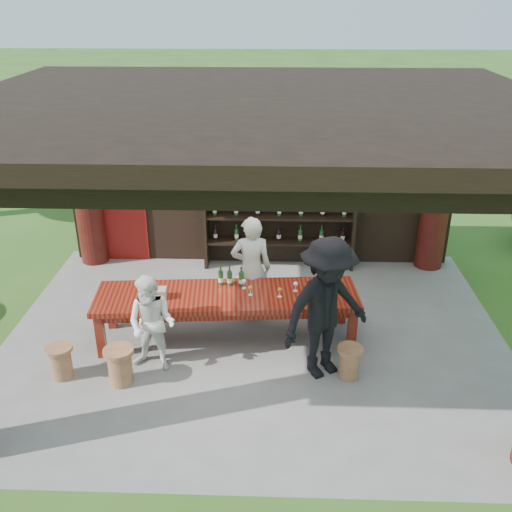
{
  "coord_description": "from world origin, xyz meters",
  "views": [
    {
      "loc": [
        0.27,
        -7.18,
        4.71
      ],
      "look_at": [
        0.0,
        0.4,
        1.15
      ],
      "focal_mm": 40.0,
      "sensor_mm": 36.0,
      "label": 1
    }
  ],
  "objects_px": {
    "wine_shelf": "(279,205)",
    "host": "(251,269)",
    "stool_far_left": "(61,361)",
    "guest_woman": "(152,324)",
    "tasting_table": "(227,301)",
    "guest_man": "(326,309)",
    "stool_near_right": "(349,361)",
    "stool_near_left": "(120,365)",
    "napkin_basket": "(157,293)"
  },
  "relations": [
    {
      "from": "wine_shelf",
      "to": "host",
      "type": "relative_size",
      "value": 1.61
    },
    {
      "from": "stool_far_left",
      "to": "guest_woman",
      "type": "relative_size",
      "value": 0.34
    },
    {
      "from": "tasting_table",
      "to": "host",
      "type": "relative_size",
      "value": 2.26
    },
    {
      "from": "stool_far_left",
      "to": "guest_man",
      "type": "xyz_separation_m",
      "value": [
        3.49,
        0.23,
        0.74
      ]
    },
    {
      "from": "stool_near_right",
      "to": "guest_man",
      "type": "relative_size",
      "value": 0.23
    },
    {
      "from": "guest_woman",
      "to": "host",
      "type": "bearing_deg",
      "value": 60.16
    },
    {
      "from": "guest_man",
      "to": "stool_near_left",
      "type": "bearing_deg",
      "value": 155.08
    },
    {
      "from": "stool_near_right",
      "to": "guest_man",
      "type": "height_order",
      "value": "guest_man"
    },
    {
      "from": "stool_near_right",
      "to": "tasting_table",
      "type": "bearing_deg",
      "value": 152.91
    },
    {
      "from": "host",
      "to": "guest_man",
      "type": "xyz_separation_m",
      "value": [
        1.03,
        -1.39,
        0.14
      ]
    },
    {
      "from": "wine_shelf",
      "to": "tasting_table",
      "type": "xyz_separation_m",
      "value": [
        -0.75,
        -2.49,
        -0.57
      ]
    },
    {
      "from": "tasting_table",
      "to": "napkin_basket",
      "type": "relative_size",
      "value": 14.74
    },
    {
      "from": "guest_man",
      "to": "napkin_basket",
      "type": "distance_m",
      "value": 2.41
    },
    {
      "from": "stool_near_right",
      "to": "guest_woman",
      "type": "xyz_separation_m",
      "value": [
        -2.63,
        0.11,
        0.45
      ]
    },
    {
      "from": "stool_near_right",
      "to": "guest_man",
      "type": "distance_m",
      "value": 0.82
    },
    {
      "from": "stool_far_left",
      "to": "napkin_basket",
      "type": "relative_size",
      "value": 1.81
    },
    {
      "from": "stool_near_left",
      "to": "stool_near_right",
      "type": "distance_m",
      "value": 3.02
    },
    {
      "from": "tasting_table",
      "to": "napkin_basket",
      "type": "distance_m",
      "value": 1.0
    },
    {
      "from": "stool_near_left",
      "to": "tasting_table",
      "type": "bearing_deg",
      "value": 39.89
    },
    {
      "from": "stool_near_right",
      "to": "napkin_basket",
      "type": "relative_size",
      "value": 1.76
    },
    {
      "from": "guest_woman",
      "to": "napkin_basket",
      "type": "bearing_deg",
      "value": 106.37
    },
    {
      "from": "stool_near_right",
      "to": "guest_man",
      "type": "xyz_separation_m",
      "value": [
        -0.34,
        0.09,
        0.74
      ]
    },
    {
      "from": "tasting_table",
      "to": "stool_far_left",
      "type": "bearing_deg",
      "value": -154.86
    },
    {
      "from": "wine_shelf",
      "to": "napkin_basket",
      "type": "xyz_separation_m",
      "value": [
        -1.72,
        -2.64,
        -0.39
      ]
    },
    {
      "from": "stool_near_right",
      "to": "host",
      "type": "bearing_deg",
      "value": 132.74
    },
    {
      "from": "guest_man",
      "to": "napkin_basket",
      "type": "height_order",
      "value": "guest_man"
    },
    {
      "from": "stool_near_right",
      "to": "wine_shelf",
      "type": "bearing_deg",
      "value": 105.62
    },
    {
      "from": "stool_near_right",
      "to": "guest_woman",
      "type": "height_order",
      "value": "guest_woman"
    },
    {
      "from": "stool_far_left",
      "to": "stool_near_left",
      "type": "bearing_deg",
      "value": -6.85
    },
    {
      "from": "tasting_table",
      "to": "stool_near_right",
      "type": "height_order",
      "value": "tasting_table"
    },
    {
      "from": "stool_near_left",
      "to": "napkin_basket",
      "type": "xyz_separation_m",
      "value": [
        0.34,
        0.96,
        0.54
      ]
    },
    {
      "from": "guest_woman",
      "to": "stool_near_left",
      "type": "bearing_deg",
      "value": -124.38
    },
    {
      "from": "napkin_basket",
      "to": "wine_shelf",
      "type": "bearing_deg",
      "value": 56.81
    },
    {
      "from": "wine_shelf",
      "to": "host",
      "type": "bearing_deg",
      "value": -102.79
    },
    {
      "from": "guest_woman",
      "to": "guest_man",
      "type": "relative_size",
      "value": 0.7
    },
    {
      "from": "tasting_table",
      "to": "guest_woman",
      "type": "bearing_deg",
      "value": -141.31
    },
    {
      "from": "guest_woman",
      "to": "guest_man",
      "type": "distance_m",
      "value": 2.31
    },
    {
      "from": "host",
      "to": "tasting_table",
      "type": "bearing_deg",
      "value": 56.71
    },
    {
      "from": "guest_woman",
      "to": "wine_shelf",
      "type": "bearing_deg",
      "value": 75.42
    },
    {
      "from": "tasting_table",
      "to": "guest_woman",
      "type": "xyz_separation_m",
      "value": [
        -0.94,
        -0.75,
        0.05
      ]
    },
    {
      "from": "stool_near_left",
      "to": "guest_man",
      "type": "height_order",
      "value": "guest_man"
    },
    {
      "from": "stool_far_left",
      "to": "guest_woman",
      "type": "xyz_separation_m",
      "value": [
        1.2,
        0.25,
        0.44
      ]
    },
    {
      "from": "stool_near_left",
      "to": "wine_shelf",
      "type": "bearing_deg",
      "value": 60.09
    },
    {
      "from": "stool_near_right",
      "to": "host",
      "type": "xyz_separation_m",
      "value": [
        -1.37,
        1.48,
        0.61
      ]
    },
    {
      "from": "wine_shelf",
      "to": "host",
      "type": "distance_m",
      "value": 1.96
    },
    {
      "from": "stool_near_right",
      "to": "stool_far_left",
      "type": "bearing_deg",
      "value": -177.93
    },
    {
      "from": "wine_shelf",
      "to": "guest_woman",
      "type": "xyz_separation_m",
      "value": [
        -1.69,
        -3.24,
        -0.52
      ]
    },
    {
      "from": "stool_near_right",
      "to": "napkin_basket",
      "type": "distance_m",
      "value": 2.82
    },
    {
      "from": "stool_far_left",
      "to": "napkin_basket",
      "type": "xyz_separation_m",
      "value": [
        1.16,
        0.86,
        0.57
      ]
    },
    {
      "from": "tasting_table",
      "to": "stool_far_left",
      "type": "height_order",
      "value": "tasting_table"
    }
  ]
}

